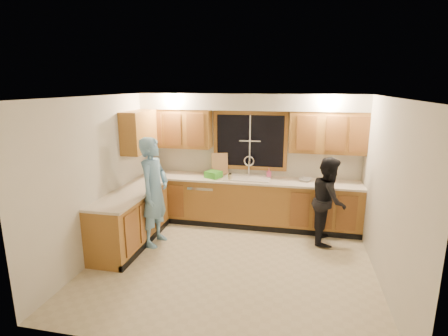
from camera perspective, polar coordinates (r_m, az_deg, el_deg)
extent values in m
plane|color=beige|center=(5.53, 1.17, -15.32)|extent=(4.20, 4.20, 0.00)
plane|color=white|center=(4.85, 1.31, 11.55)|extent=(4.20, 4.20, 0.00)
plane|color=silver|center=(6.87, 4.22, 1.57)|extent=(4.20, 0.00, 4.20)
plane|color=silver|center=(5.80, -19.59, -1.41)|extent=(0.00, 3.80, 3.80)
plane|color=silver|center=(5.11, 25.12, -3.90)|extent=(0.00, 3.80, 3.80)
cube|color=#A57030|center=(6.80, 3.75, -5.64)|extent=(4.20, 0.60, 0.88)
cube|color=#A57030|center=(6.19, -14.92, -8.03)|extent=(0.60, 1.90, 0.88)
cube|color=beige|center=(6.65, 3.79, -1.93)|extent=(4.20, 0.63, 0.04)
cube|color=beige|center=(6.04, -15.05, -3.98)|extent=(0.63, 1.90, 0.04)
cube|color=#A57030|center=(6.95, -7.68, 6.43)|extent=(1.35, 0.33, 0.75)
cube|color=#A57030|center=(6.57, 16.57, 5.59)|extent=(1.35, 0.33, 0.75)
cube|color=#A57030|center=(6.58, -13.69, 5.78)|extent=(0.33, 0.90, 0.75)
cube|color=silver|center=(6.55, 4.17, 10.71)|extent=(4.20, 0.35, 0.30)
cube|color=black|center=(6.80, 4.27, 4.45)|extent=(1.30, 0.01, 1.00)
cube|color=#A57030|center=(6.73, 4.33, 8.94)|extent=(1.44, 0.03, 0.07)
cube|color=#A57030|center=(6.89, 4.18, 0.04)|extent=(1.44, 0.03, 0.07)
cube|color=#A57030|center=(6.91, -1.40, 4.63)|extent=(0.07, 0.03, 1.00)
cube|color=#A57030|center=(6.73, 10.05, 4.19)|extent=(0.07, 0.03, 1.00)
cube|color=white|center=(6.65, 3.82, -1.65)|extent=(0.86, 0.52, 0.03)
cube|color=white|center=(6.71, 2.03, -2.30)|extent=(0.38, 0.42, 0.18)
cube|color=white|center=(6.65, 5.60, -2.49)|extent=(0.38, 0.42, 0.18)
cylinder|color=silver|center=(6.81, 4.08, 0.00)|extent=(0.04, 0.04, 0.28)
torus|color=silver|center=(6.78, 4.10, 1.15)|extent=(0.21, 0.03, 0.21)
cube|color=white|center=(6.96, -3.23, -5.43)|extent=(0.60, 0.56, 0.82)
cube|color=white|center=(5.73, -17.51, -9.91)|extent=(0.58, 0.75, 0.90)
imported|color=#6FA6D1|center=(5.95, -11.35, -3.84)|extent=(0.50, 0.71, 1.84)
imported|color=black|center=(6.22, 16.71, -5.07)|extent=(0.59, 0.74, 1.49)
cube|color=brown|center=(7.19, -10.83, 0.01)|extent=(0.14, 0.13, 0.20)
cube|color=tan|center=(6.89, -0.70, 0.68)|extent=(0.34, 0.21, 0.43)
cube|color=green|center=(6.70, -1.74, -1.05)|extent=(0.35, 0.34, 0.12)
imported|color=pink|center=(6.73, 7.33, -0.85)|extent=(0.10, 0.10, 0.18)
imported|color=silver|center=(6.63, 13.15, -1.87)|extent=(0.30, 0.30, 0.06)
cylinder|color=beige|center=(6.48, 0.92, -1.55)|extent=(0.08, 0.08, 0.13)
cylinder|color=beige|center=(6.58, 1.09, -1.35)|extent=(0.08, 0.08, 0.12)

